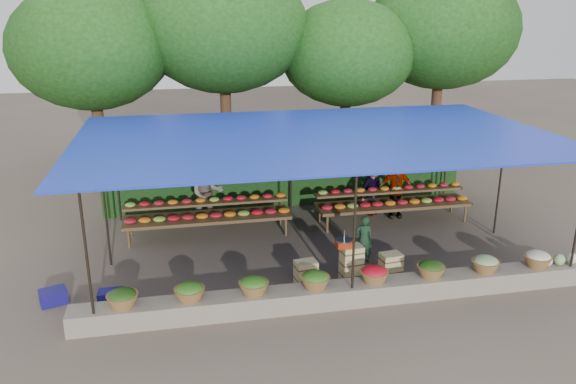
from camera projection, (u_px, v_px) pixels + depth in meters
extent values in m
plane|color=brown|center=(315.00, 248.00, 13.70)|extent=(60.00, 60.00, 0.00)
cube|color=slate|center=(349.00, 293.00, 11.08)|extent=(10.60, 0.55, 0.40)
cylinder|color=black|center=(87.00, 262.00, 9.65)|extent=(0.05, 0.05, 2.80)
cylinder|color=black|center=(354.00, 240.00, 10.57)|extent=(0.05, 0.05, 2.80)
cylinder|color=black|center=(105.00, 207.00, 12.36)|extent=(0.05, 0.05, 2.80)
cylinder|color=black|center=(500.00, 181.00, 14.18)|extent=(0.05, 0.05, 2.80)
cylinder|color=black|center=(116.00, 171.00, 15.06)|extent=(0.05, 0.05, 2.80)
cylinder|color=black|center=(291.00, 162.00, 15.97)|extent=(0.05, 0.05, 2.80)
cylinder|color=black|center=(447.00, 154.00, 16.88)|extent=(0.05, 0.05, 2.80)
cube|color=#192FBE|center=(317.00, 135.00, 12.83)|extent=(10.80, 6.60, 0.04)
cube|color=#192FBE|center=(342.00, 166.00, 11.03)|extent=(10.80, 2.19, 0.26)
cube|color=#192FBE|center=(298.00, 126.00, 14.75)|extent=(10.80, 2.19, 0.26)
cylinder|color=#A4A4A9|center=(303.00, 154.00, 14.38)|extent=(9.60, 0.01, 0.01)
ellipsoid|color=gold|center=(122.00, 174.00, 13.61)|extent=(0.23, 0.17, 0.30)
ellipsoid|color=gold|center=(150.00, 172.00, 13.73)|extent=(0.23, 0.17, 0.30)
ellipsoid|color=gold|center=(176.00, 171.00, 13.86)|extent=(0.23, 0.17, 0.30)
ellipsoid|color=gold|center=(202.00, 170.00, 13.98)|extent=(0.23, 0.17, 0.30)
ellipsoid|color=gold|center=(228.00, 168.00, 14.10)|extent=(0.23, 0.17, 0.30)
ellipsoid|color=gold|center=(254.00, 167.00, 14.22)|extent=(0.23, 0.17, 0.30)
ellipsoid|color=gold|center=(278.00, 166.00, 14.35)|extent=(0.23, 0.17, 0.30)
ellipsoid|color=gold|center=(303.00, 164.00, 14.47)|extent=(0.23, 0.17, 0.30)
ellipsoid|color=gold|center=(327.00, 163.00, 14.59)|extent=(0.23, 0.17, 0.30)
ellipsoid|color=gold|center=(351.00, 162.00, 14.71)|extent=(0.23, 0.17, 0.30)
ellipsoid|color=gold|center=(374.00, 160.00, 14.83)|extent=(0.23, 0.17, 0.30)
ellipsoid|color=gold|center=(397.00, 159.00, 14.96)|extent=(0.23, 0.17, 0.30)
ellipsoid|color=gold|center=(419.00, 158.00, 15.08)|extent=(0.23, 0.17, 0.30)
ellipsoid|color=gold|center=(441.00, 157.00, 15.20)|extent=(0.23, 0.17, 0.30)
ellipsoid|color=gold|center=(463.00, 156.00, 15.32)|extent=(0.23, 0.17, 0.30)
ellipsoid|color=#234813|center=(122.00, 296.00, 10.13)|extent=(0.52, 0.52, 0.23)
ellipsoid|color=#336C1D|center=(189.00, 289.00, 10.36)|extent=(0.52, 0.52, 0.23)
ellipsoid|color=#336C1D|center=(254.00, 283.00, 10.59)|extent=(0.52, 0.52, 0.23)
ellipsoid|color=#336C1D|center=(315.00, 277.00, 10.82)|extent=(0.52, 0.52, 0.23)
ellipsoid|color=red|center=(374.00, 272.00, 11.04)|extent=(0.52, 0.52, 0.23)
ellipsoid|color=#234813|center=(431.00, 267.00, 11.27)|extent=(0.52, 0.52, 0.23)
ellipsoid|color=#89B36F|center=(486.00, 262.00, 11.50)|extent=(0.52, 0.52, 0.23)
ellipsoid|color=beige|center=(538.00, 257.00, 11.73)|extent=(0.52, 0.52, 0.23)
cube|color=#1B4518|center=(289.00, 165.00, 16.25)|extent=(10.60, 0.06, 2.50)
cylinder|color=#3A1E15|center=(99.00, 130.00, 17.45)|extent=(0.36, 0.36, 3.97)
ellipsoid|color=#12390F|center=(90.00, 47.00, 16.68)|extent=(4.77, 4.77, 3.69)
cylinder|color=#3A1E15|center=(226.00, 115.00, 18.50)|extent=(0.36, 0.36, 4.48)
ellipsoid|color=#12390F|center=(223.00, 26.00, 17.63)|extent=(5.39, 5.39, 4.17)
cylinder|color=#3A1E15|center=(345.00, 123.00, 19.10)|extent=(0.36, 0.36, 3.71)
ellipsoid|color=#12390F|center=(347.00, 53.00, 18.38)|extent=(4.47, 4.47, 3.45)
cylinder|color=#3A1E15|center=(436.00, 108.00, 20.04)|extent=(0.36, 0.36, 4.35)
ellipsoid|color=#12390F|center=(442.00, 29.00, 19.19)|extent=(5.24, 5.24, 4.05)
cube|color=#4D351E|center=(208.00, 217.00, 14.28)|extent=(4.20, 0.95, 0.08)
cube|color=#4D351E|center=(207.00, 203.00, 14.48)|extent=(4.20, 0.35, 0.06)
cylinder|color=#4D351E|center=(129.00, 238.00, 13.62)|extent=(0.06, 0.06, 0.50)
cylinder|color=#4D351E|center=(286.00, 227.00, 14.36)|extent=(0.06, 0.06, 0.50)
cylinder|color=#4D351E|center=(131.00, 226.00, 14.36)|extent=(0.06, 0.06, 0.50)
cylinder|color=#4D351E|center=(280.00, 216.00, 15.10)|extent=(0.06, 0.06, 0.50)
ellipsoid|color=#AA1824|center=(130.00, 221.00, 13.75)|extent=(0.31, 0.26, 0.13)
ellipsoid|color=#87B537|center=(130.00, 205.00, 14.09)|extent=(0.26, 0.22, 0.12)
ellipsoid|color=orange|center=(145.00, 220.00, 13.82)|extent=(0.31, 0.26, 0.13)
ellipsoid|color=red|center=(145.00, 204.00, 14.15)|extent=(0.26, 0.22, 0.12)
ellipsoid|color=#87B537|center=(159.00, 219.00, 13.88)|extent=(0.31, 0.26, 0.13)
ellipsoid|color=#AA1824|center=(159.00, 203.00, 14.22)|extent=(0.26, 0.22, 0.12)
ellipsoid|color=red|center=(174.00, 218.00, 13.95)|extent=(0.31, 0.26, 0.13)
ellipsoid|color=orange|center=(173.00, 202.00, 14.29)|extent=(0.26, 0.22, 0.12)
ellipsoid|color=#AA1824|center=(188.00, 217.00, 14.02)|extent=(0.31, 0.26, 0.13)
ellipsoid|color=#AA1824|center=(187.00, 201.00, 14.35)|extent=(0.26, 0.22, 0.12)
ellipsoid|color=orange|center=(202.00, 216.00, 14.08)|extent=(0.31, 0.26, 0.13)
ellipsoid|color=orange|center=(201.00, 200.00, 14.42)|extent=(0.26, 0.22, 0.12)
ellipsoid|color=#AA1824|center=(216.00, 215.00, 14.15)|extent=(0.31, 0.26, 0.13)
ellipsoid|color=#87B537|center=(214.00, 199.00, 14.49)|extent=(0.26, 0.22, 0.12)
ellipsoid|color=orange|center=(230.00, 214.00, 14.22)|extent=(0.31, 0.26, 0.13)
ellipsoid|color=red|center=(228.00, 199.00, 14.55)|extent=(0.26, 0.22, 0.12)
ellipsoid|color=#87B537|center=(244.00, 213.00, 14.28)|extent=(0.31, 0.26, 0.13)
ellipsoid|color=#AA1824|center=(241.00, 198.00, 14.62)|extent=(0.26, 0.22, 0.12)
ellipsoid|color=red|center=(257.00, 212.00, 14.35)|extent=(0.31, 0.26, 0.13)
ellipsoid|color=orange|center=(254.00, 197.00, 14.69)|extent=(0.26, 0.22, 0.12)
ellipsoid|color=#AA1824|center=(271.00, 211.00, 14.42)|extent=(0.31, 0.26, 0.13)
ellipsoid|color=#AA1824|center=(268.00, 196.00, 14.75)|extent=(0.26, 0.22, 0.12)
ellipsoid|color=orange|center=(284.00, 210.00, 14.48)|extent=(0.31, 0.26, 0.13)
ellipsoid|color=orange|center=(281.00, 195.00, 14.82)|extent=(0.26, 0.22, 0.12)
cube|color=#4D351E|center=(393.00, 204.00, 15.23)|extent=(4.20, 0.95, 0.08)
cube|color=#4D351E|center=(389.00, 191.00, 15.43)|extent=(4.20, 0.35, 0.06)
cylinder|color=#4D351E|center=(327.00, 223.00, 14.57)|extent=(0.06, 0.06, 0.50)
cylinder|color=#4D351E|center=(465.00, 213.00, 15.31)|extent=(0.06, 0.06, 0.50)
cylinder|color=#4D351E|center=(320.00, 213.00, 15.31)|extent=(0.06, 0.06, 0.50)
cylinder|color=#4D351E|center=(451.00, 204.00, 16.05)|extent=(0.06, 0.06, 0.50)
ellipsoid|color=#AA1824|center=(327.00, 207.00, 14.70)|extent=(0.31, 0.26, 0.13)
ellipsoid|color=#87B537|center=(323.00, 192.00, 15.04)|extent=(0.26, 0.22, 0.12)
ellipsoid|color=orange|center=(340.00, 207.00, 14.77)|extent=(0.31, 0.26, 0.13)
ellipsoid|color=red|center=(335.00, 192.00, 15.10)|extent=(0.26, 0.22, 0.12)
ellipsoid|color=#87B537|center=(353.00, 206.00, 14.83)|extent=(0.31, 0.26, 0.13)
ellipsoid|color=#AA1824|center=(348.00, 191.00, 15.17)|extent=(0.26, 0.22, 0.12)
ellipsoid|color=red|center=(365.00, 205.00, 14.90)|extent=(0.31, 0.26, 0.13)
ellipsoid|color=orange|center=(360.00, 190.00, 15.24)|extent=(0.26, 0.22, 0.12)
ellipsoid|color=#AA1824|center=(378.00, 204.00, 14.97)|extent=(0.31, 0.26, 0.13)
ellipsoid|color=#AA1824|center=(372.00, 189.00, 15.30)|extent=(0.26, 0.22, 0.12)
ellipsoid|color=orange|center=(390.00, 203.00, 15.03)|extent=(0.31, 0.26, 0.13)
ellipsoid|color=orange|center=(384.00, 188.00, 15.37)|extent=(0.26, 0.22, 0.12)
ellipsoid|color=#AA1824|center=(402.00, 202.00, 15.10)|extent=(0.31, 0.26, 0.13)
ellipsoid|color=#87B537|center=(396.00, 188.00, 15.44)|extent=(0.26, 0.22, 0.12)
ellipsoid|color=orange|center=(414.00, 201.00, 15.17)|extent=(0.31, 0.26, 0.13)
ellipsoid|color=red|center=(408.00, 187.00, 15.50)|extent=(0.26, 0.22, 0.12)
ellipsoid|color=#87B537|center=(426.00, 201.00, 15.23)|extent=(0.31, 0.26, 0.13)
ellipsoid|color=#AA1824|center=(420.00, 186.00, 15.57)|extent=(0.26, 0.22, 0.12)
ellipsoid|color=red|center=(438.00, 200.00, 15.30)|extent=(0.31, 0.26, 0.13)
ellipsoid|color=orange|center=(432.00, 185.00, 15.64)|extent=(0.26, 0.22, 0.12)
ellipsoid|color=#AA1824|center=(450.00, 199.00, 15.37)|extent=(0.31, 0.26, 0.13)
ellipsoid|color=#AA1824|center=(444.00, 185.00, 15.70)|extent=(0.26, 0.22, 0.12)
ellipsoid|color=orange|center=(462.00, 198.00, 15.43)|extent=(0.31, 0.26, 0.13)
ellipsoid|color=orange|center=(455.00, 184.00, 15.77)|extent=(0.26, 0.22, 0.12)
cube|color=tan|center=(306.00, 278.00, 11.89)|extent=(0.49, 0.39, 0.25)
cube|color=tan|center=(306.00, 267.00, 11.81)|extent=(0.49, 0.39, 0.25)
cube|color=tan|center=(351.00, 274.00, 12.08)|extent=(0.49, 0.39, 0.25)
cube|color=tan|center=(351.00, 263.00, 12.00)|extent=(0.49, 0.39, 0.25)
cube|color=tan|center=(352.00, 251.00, 11.92)|extent=(0.49, 0.39, 0.25)
cube|color=tan|center=(390.00, 270.00, 12.25)|extent=(0.49, 0.39, 0.25)
cube|color=tan|center=(391.00, 259.00, 12.17)|extent=(0.49, 0.39, 0.25)
cube|color=#B42E0E|center=(344.00, 244.00, 11.82)|extent=(0.33, 0.29, 0.13)
cylinder|color=#A4A4A9|center=(344.00, 240.00, 11.80)|extent=(0.36, 0.36, 0.03)
cylinder|color=#A4A4A9|center=(344.00, 236.00, 11.76)|extent=(0.03, 0.03, 0.24)
imported|color=#183520|center=(364.00, 239.00, 12.78)|extent=(0.46, 0.35, 1.12)
imported|color=slate|center=(207.00, 193.00, 14.92)|extent=(0.89, 0.70, 1.79)
imported|color=slate|center=(373.00, 188.00, 15.66)|extent=(1.17, 1.02, 1.57)
imported|color=slate|center=(395.00, 189.00, 15.50)|extent=(1.00, 0.52, 1.64)
cube|color=navy|center=(111.00, 297.00, 11.05)|extent=(0.49, 0.36, 0.28)
cube|color=navy|center=(53.00, 297.00, 11.06)|extent=(0.59, 0.50, 0.30)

